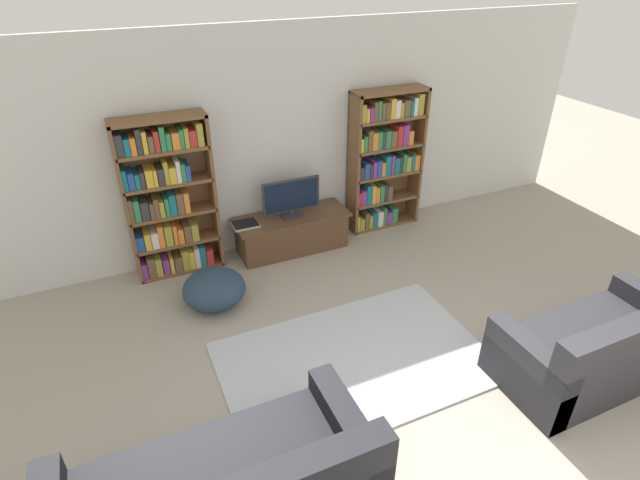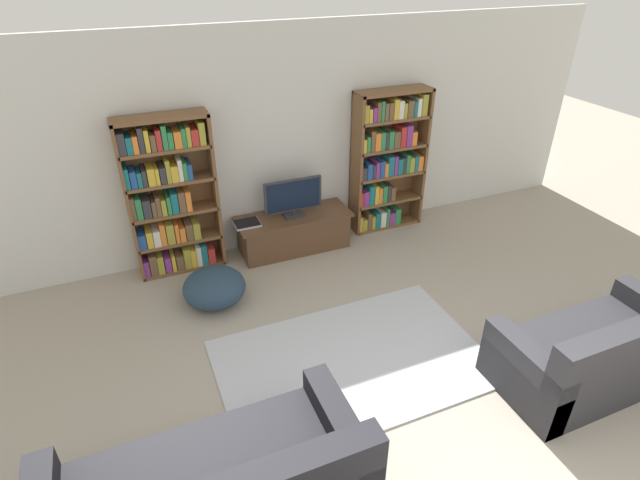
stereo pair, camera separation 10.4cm
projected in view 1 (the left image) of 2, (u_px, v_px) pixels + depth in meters
name	position (u px, v px, depth m)	size (l,w,h in m)	color
wall_back	(270.00, 142.00, 5.77)	(8.80, 0.06, 2.60)	silver
bookshelf_left	(167.00, 200.00, 5.40)	(0.96, 0.30, 1.80)	brown
bookshelf_right	(383.00, 159.00, 6.32)	(0.96, 0.30, 1.80)	brown
tv_stand	(292.00, 232.00, 6.11)	(1.39, 0.51, 0.46)	brown
television	(291.00, 197.00, 5.86)	(0.70, 0.16, 0.48)	#2D2D33
laptop	(245.00, 224.00, 5.78)	(0.30, 0.24, 0.03)	#B7B7BC
area_rug	(355.00, 361.00, 4.53)	(2.39, 1.54, 0.02)	#B2B7C1
couch_right_sofa	(596.00, 350.00, 4.27)	(1.68, 0.84, 0.84)	#2D2D33
beanbag_ottoman	(214.00, 289.00, 5.18)	(0.65, 0.65, 0.38)	#23384C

